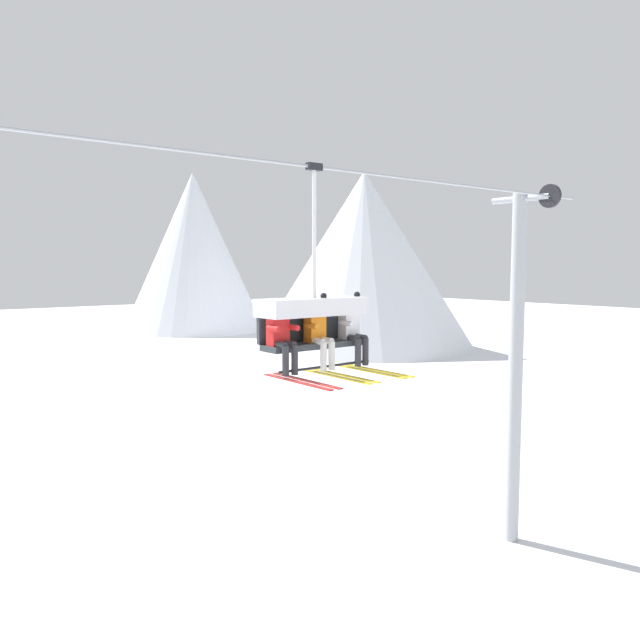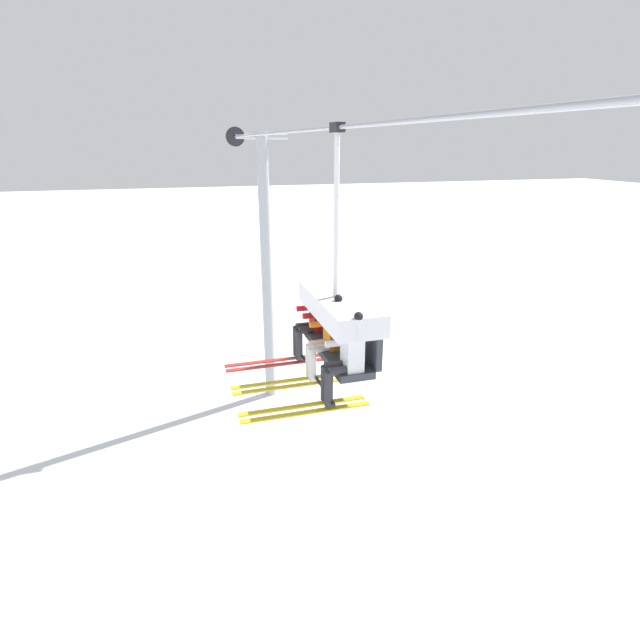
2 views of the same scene
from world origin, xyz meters
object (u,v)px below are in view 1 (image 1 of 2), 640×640
(skier_red, at_px, (282,336))
(skier_orange, at_px, (320,332))
(chairlift_chair, at_px, (312,313))
(skier_white, at_px, (354,329))
(lift_tower_far, at_px, (516,361))

(skier_red, xyz_separation_m, skier_orange, (0.77, 0.01, 0.02))
(chairlift_chair, relative_size, skier_white, 2.00)
(lift_tower_far, xyz_separation_m, skier_white, (-6.31, -0.92, 1.30))
(lift_tower_far, height_order, skier_white, lift_tower_far)
(skier_white, bearing_deg, lift_tower_far, 8.34)
(chairlift_chair, relative_size, skier_orange, 2.00)
(skier_orange, distance_m, skier_white, 0.77)
(skier_red, distance_m, skier_orange, 0.77)
(skier_white, bearing_deg, skier_orange, 180.00)
(lift_tower_far, relative_size, chairlift_chair, 2.65)
(skier_red, bearing_deg, skier_orange, 0.51)
(lift_tower_far, xyz_separation_m, skier_red, (-7.84, -0.93, 1.28))
(skier_red, xyz_separation_m, skier_white, (1.54, 0.01, 0.02))
(chairlift_chair, height_order, skier_orange, chairlift_chair)
(lift_tower_far, xyz_separation_m, chairlift_chair, (-7.08, -0.71, 1.60))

